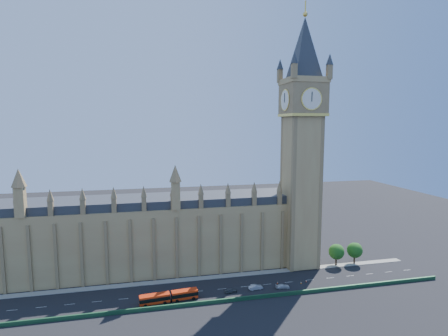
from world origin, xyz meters
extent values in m
plane|color=black|center=(0.00, 0.00, 0.00)|extent=(400.00, 400.00, 0.00)
cube|color=#A17D4E|center=(-25.00, 22.00, 12.50)|extent=(120.00, 20.00, 25.00)
cube|color=#2D3035|center=(-25.00, 22.00, 26.50)|extent=(120.00, 18.00, 3.00)
cube|color=#A17D4E|center=(38.00, 14.00, 29.00)|extent=(12.00, 12.00, 58.00)
cube|color=olive|center=(38.00, 14.00, 64.00)|extent=(14.00, 14.00, 12.00)
cylinder|color=silver|center=(38.00, 6.85, 64.00)|extent=(7.20, 0.30, 7.20)
cube|color=#A17D4E|center=(38.00, 14.00, 71.00)|extent=(14.50, 14.50, 2.00)
pyramid|color=#2D3035|center=(38.00, 14.00, 94.00)|extent=(20.59, 20.59, 22.00)
sphere|color=#F2C64C|center=(38.00, 14.00, 94.80)|extent=(1.80, 1.80, 1.80)
cube|color=#1E4C2D|center=(0.00, -9.00, 0.60)|extent=(160.00, 0.60, 1.20)
cube|color=gray|center=(0.00, 9.50, 0.08)|extent=(160.00, 3.00, 0.16)
cylinder|color=#382619|center=(52.00, 10.00, 2.00)|extent=(0.70, 0.70, 4.00)
sphere|color=#1A4E14|center=(52.00, 10.00, 5.50)|extent=(6.00, 6.00, 6.00)
sphere|color=#1A4E14|center=(52.80, 10.30, 6.10)|extent=(4.38, 4.38, 4.38)
cylinder|color=#382619|center=(60.00, 10.00, 2.00)|extent=(0.70, 0.70, 4.00)
sphere|color=#1A4E14|center=(60.00, 10.00, 5.50)|extent=(6.00, 6.00, 6.00)
sphere|color=#1A4E14|center=(60.80, 10.30, 6.10)|extent=(4.38, 4.38, 4.38)
cube|color=red|center=(-18.36, -5.46, 1.54)|extent=(9.45, 3.47, 3.08)
cube|color=red|center=(-9.06, -4.54, 1.54)|extent=(8.42, 3.37, 3.08)
cube|color=black|center=(-18.36, -5.46, 1.91)|extent=(9.50, 3.52, 1.17)
cube|color=black|center=(-9.06, -4.54, 1.91)|extent=(8.48, 3.42, 1.17)
cylinder|color=black|center=(-13.96, -5.02, 1.39)|extent=(1.06, 2.53, 2.46)
cylinder|color=black|center=(-21.17, -7.03, 0.51)|extent=(1.05, 0.41, 1.03)
cylinder|color=black|center=(-21.42, -4.48, 0.51)|extent=(1.05, 0.41, 1.03)
cylinder|color=black|center=(-15.29, -6.44, 0.51)|extent=(1.05, 0.41, 1.03)
cylinder|color=black|center=(-15.54, -3.89, 0.51)|extent=(1.05, 0.41, 1.03)
cylinder|color=black|center=(-11.55, -6.07, 0.51)|extent=(1.05, 0.41, 1.03)
cylinder|color=black|center=(-11.80, -3.52, 0.51)|extent=(1.05, 0.41, 1.03)
cylinder|color=black|center=(-6.32, -5.55, 0.51)|extent=(1.05, 0.41, 1.03)
cylinder|color=black|center=(-6.57, -3.00, 0.51)|extent=(1.05, 0.41, 1.03)
imported|color=#44484C|center=(6.26, -3.21, 0.68)|extent=(4.15, 2.02, 1.36)
imported|color=#AEB0B6|center=(14.98, -2.75, 0.79)|extent=(4.93, 2.21, 1.57)
imported|color=silver|center=(24.09, -3.93, 0.68)|extent=(4.70, 1.94, 1.36)
cube|color=black|center=(23.63, -0.44, 0.02)|extent=(0.43, 0.43, 0.04)
cone|color=#FF4E0D|center=(23.63, -0.44, 0.34)|extent=(0.48, 0.48, 0.68)
cylinder|color=white|center=(23.63, -0.44, 0.44)|extent=(0.33, 0.33, 0.12)
cube|color=black|center=(14.18, -0.05, 0.02)|extent=(0.41, 0.41, 0.04)
cone|color=#E25E0B|center=(14.18, -0.05, 0.35)|extent=(0.45, 0.45, 0.70)
cylinder|color=white|center=(14.18, -0.05, 0.45)|extent=(0.34, 0.34, 0.12)
cube|color=black|center=(31.65, -2.08, 0.02)|extent=(0.46, 0.46, 0.04)
cone|color=orange|center=(31.65, -2.08, 0.34)|extent=(0.50, 0.50, 0.67)
cylinder|color=white|center=(31.65, -2.08, 0.43)|extent=(0.33, 0.33, 0.12)
cube|color=black|center=(34.00, -1.26, 0.02)|extent=(0.50, 0.50, 0.04)
cone|color=#E43B0C|center=(34.00, -1.26, 0.36)|extent=(0.56, 0.56, 0.73)
cylinder|color=white|center=(34.00, -1.26, 0.47)|extent=(0.35, 0.35, 0.12)
camera|label=1|loc=(-19.23, -109.20, 54.56)|focal=28.00mm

